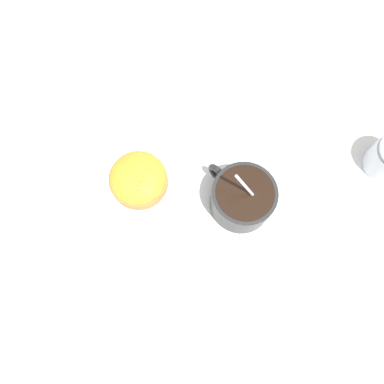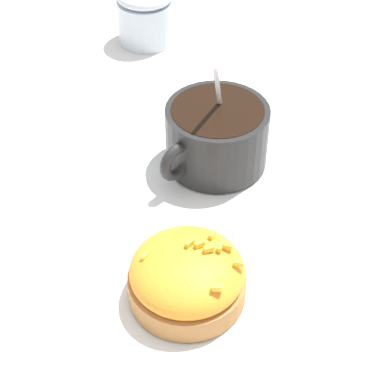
{
  "view_description": "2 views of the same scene",
  "coord_description": "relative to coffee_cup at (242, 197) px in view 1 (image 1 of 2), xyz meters",
  "views": [
    {
      "loc": [
        0.05,
        -0.15,
        0.53
      ],
      "look_at": [
        0.01,
        -0.0,
        0.03
      ],
      "focal_mm": 35.0,
      "sensor_mm": 36.0,
      "label": 1
    },
    {
      "loc": [
        -0.36,
        -0.07,
        0.37
      ],
      "look_at": [
        0.0,
        0.01,
        0.03
      ],
      "focal_mm": 60.0,
      "sensor_mm": 36.0,
      "label": 2
    }
  ],
  "objects": [
    {
      "name": "paper_napkin",
      "position": [
        -0.07,
        -0.01,
        -0.03
      ],
      "size": [
        0.36,
        0.34,
        0.0
      ],
      "color": "white",
      "rests_on": "ground_plane"
    },
    {
      "name": "frosted_pastry",
      "position": [
        -0.15,
        -0.01,
        -0.01
      ],
      "size": [
        0.08,
        0.08,
        0.05
      ],
      "color": "#B2753D",
      "rests_on": "paper_napkin"
    },
    {
      "name": "coffee_cup",
      "position": [
        0.0,
        0.0,
        0.0
      ],
      "size": [
        0.1,
        0.09,
        0.11
      ],
      "color": "black",
      "rests_on": "paper_napkin"
    },
    {
      "name": "ground_plane",
      "position": [
        -0.07,
        -0.01,
        -0.03
      ],
      "size": [
        3.0,
        3.0,
        0.0
      ],
      "primitive_type": "plane",
      "color": "silver"
    }
  ]
}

